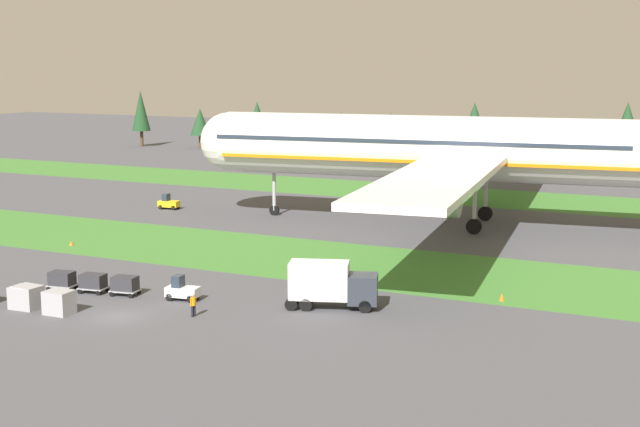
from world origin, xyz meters
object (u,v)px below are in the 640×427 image
at_px(uld_container_1, 28,297).
at_px(taxiway_marker_1, 502,297).
at_px(uld_container_2, 25,297).
at_px(uld_container_3, 59,302).
at_px(airliner, 459,148).
at_px(cargo_dolly_lead, 125,284).
at_px(ground_crew_marshaller, 193,304).
at_px(baggage_tug, 182,290).
at_px(pushback_tractor, 168,203).
at_px(cargo_dolly_third, 62,279).
at_px(cargo_dolly_second, 93,282).
at_px(taxiway_marker_0, 71,243).
at_px(catering_truck, 331,283).

height_order(uld_container_1, taxiway_marker_1, uld_container_1).
xyz_separation_m(uld_container_2, uld_container_3, (3.42, -0.02, 0.03)).
xyz_separation_m(uld_container_3, taxiway_marker_1, (28.80, 18.08, -0.59)).
bearing_deg(uld_container_3, uld_container_1, 178.10).
xyz_separation_m(uld_container_2, taxiway_marker_1, (32.22, 18.06, -0.55)).
height_order(airliner, taxiway_marker_1, airliner).
height_order(cargo_dolly_lead, ground_crew_marshaller, ground_crew_marshaller).
relative_size(baggage_tug, uld_container_3, 1.39).
height_order(airliner, pushback_tractor, airliner).
xyz_separation_m(baggage_tug, cargo_dolly_third, (-10.69, -1.72, 0.10)).
relative_size(baggage_tug, cargo_dolly_third, 1.15).
relative_size(cargo_dolly_second, ground_crew_marshaller, 1.39).
height_order(cargo_dolly_third, uld_container_3, uld_container_3).
relative_size(baggage_tug, ground_crew_marshaller, 1.59).
xyz_separation_m(cargo_dolly_third, uld_container_1, (1.51, -5.43, -0.03)).
relative_size(airliner, cargo_dolly_lead, 32.83).
distance_m(uld_container_3, taxiway_marker_0, 25.75).
bearing_deg(cargo_dolly_second, pushback_tractor, -162.12).
bearing_deg(ground_crew_marshaller, catering_truck, 143.09).
bearing_deg(baggage_tug, cargo_dolly_lead, -90.00).
height_order(airliner, baggage_tug, airliner).
relative_size(cargo_dolly_third, taxiway_marker_1, 4.02).
bearing_deg(taxiway_marker_1, ground_crew_marshaller, -143.57).
xyz_separation_m(airliner, uld_container_1, (-19.14, -47.72, -8.04)).
bearing_deg(ground_crew_marshaller, pushback_tractor, -127.99).
relative_size(catering_truck, pushback_tractor, 2.66).
distance_m(cargo_dolly_second, uld_container_3, 6.27).
bearing_deg(baggage_tug, pushback_tractor, -152.38).
relative_size(catering_truck, ground_crew_marshaller, 4.21).
distance_m(taxiway_marker_0, taxiway_marker_1, 45.18).
bearing_deg(uld_container_1, cargo_dolly_third, 105.53).
relative_size(cargo_dolly_lead, cargo_dolly_second, 1.00).
distance_m(airliner, catering_truck, 38.21).
bearing_deg(pushback_tractor, cargo_dolly_lead, 23.22).
distance_m(pushback_tractor, uld_container_3, 47.69).
relative_size(airliner, pushback_tractor, 28.80).
xyz_separation_m(airliner, cargo_dolly_second, (-17.78, -41.82, -8.00)).
relative_size(cargo_dolly_third, uld_container_3, 1.21).
xyz_separation_m(cargo_dolly_lead, pushback_tractor, (-21.74, 36.50, -0.10)).
distance_m(cargo_dolly_second, uld_container_1, 6.05).
distance_m(airliner, pushback_tractor, 37.86).
xyz_separation_m(pushback_tractor, taxiway_marker_1, (49.50, -24.89, -0.51)).
height_order(cargo_dolly_lead, taxiway_marker_0, cargo_dolly_lead).
height_order(airliner, ground_crew_marshaller, airliner).
relative_size(baggage_tug, uld_container_1, 1.39).
relative_size(baggage_tug, catering_truck, 0.38).
xyz_separation_m(airliner, uld_container_2, (-19.38, -47.80, -8.07)).
xyz_separation_m(baggage_tug, pushback_tractor, (-26.70, 35.70, 0.00)).
height_order(pushback_tractor, taxiway_marker_1, pushback_tractor).
relative_size(catering_truck, uld_container_3, 3.66).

